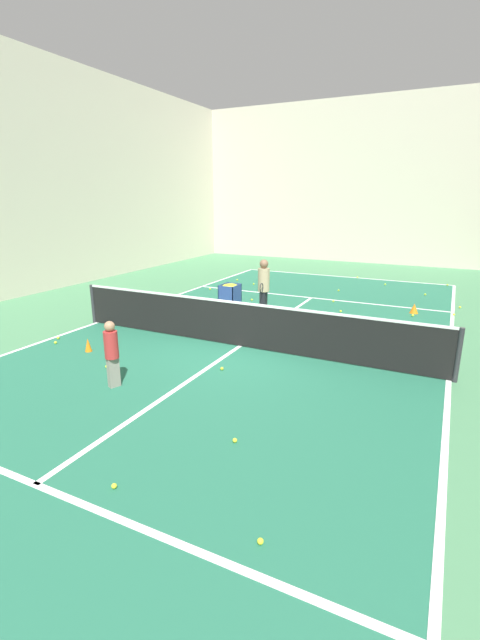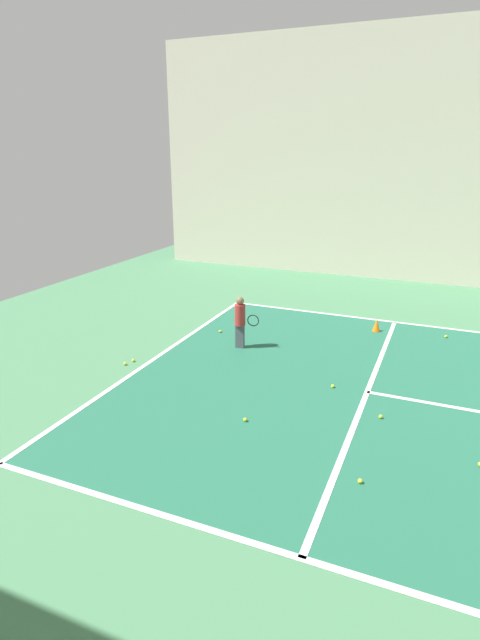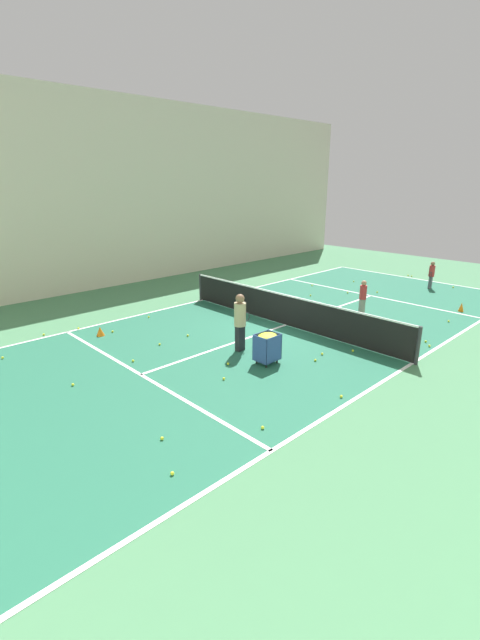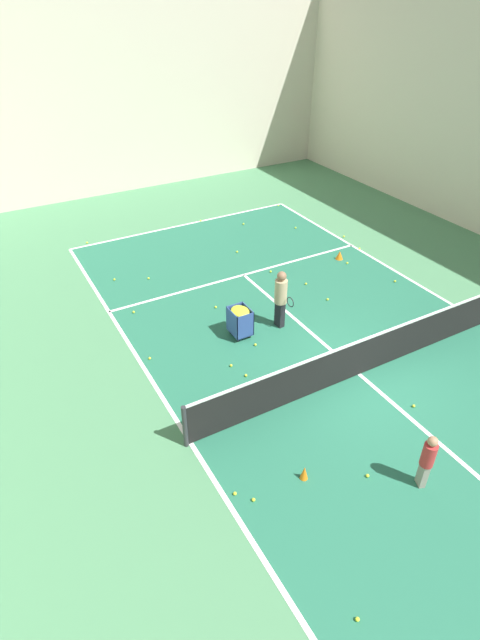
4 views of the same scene
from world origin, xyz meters
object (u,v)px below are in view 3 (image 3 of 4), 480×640
training_cone_0 (393,329)px  ball_cart (267,343)px  player_near_baseline (432,273)px  training_cone_1 (100,331)px  coach_at_net (240,319)px  child_midcourt (363,295)px  tennis_net (286,310)px

training_cone_0 → ball_cart: bearing=75.4°
player_near_baseline → training_cone_0: player_near_baseline is taller
training_cone_1 → ball_cart: bearing=-156.6°
player_near_baseline → coach_at_net: coach_at_net is taller
player_near_baseline → training_cone_1: bearing=-25.2°
ball_cart → training_cone_0: size_ratio=2.76×
child_midcourt → training_cone_0: bearing=78.0°
player_near_baseline → coach_at_net: bearing=-9.9°
training_cone_0 → training_cone_1: 9.46m
tennis_net → coach_at_net: size_ratio=5.49×
tennis_net → ball_cart: 3.34m
training_cone_0 → training_cone_1: training_cone_0 is taller
tennis_net → child_midcourt: (-1.12, -3.07, 0.17)m
child_midcourt → training_cone_1: size_ratio=4.30×
player_near_baseline → ball_cart: player_near_baseline is taller
child_midcourt → ball_cart: child_midcourt is taller
player_near_baseline → ball_cart: size_ratio=1.45×
player_near_baseline → ball_cart: bearing=-4.1°
ball_cart → training_cone_1: ball_cart is taller
child_midcourt → training_cone_1: bearing=-8.4°
tennis_net → ball_cart: bearing=121.7°
training_cone_0 → coach_at_net: bearing=62.3°
tennis_net → coach_at_net: coach_at_net is taller
tennis_net → player_near_baseline: bearing=-97.6°
player_near_baseline → ball_cart: (-0.56, 11.73, -0.11)m
ball_cart → player_near_baseline: bearing=-87.3°
coach_at_net → training_cone_0: 5.24m
training_cone_1 → coach_at_net: bearing=-149.4°
training_cone_0 → player_near_baseline: bearing=-75.7°
player_near_baseline → child_midcourt: (0.07, 5.82, 0.02)m
training_cone_0 → training_cone_1: bearing=47.3°
coach_at_net → training_cone_0: (-2.41, -4.58, -0.82)m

